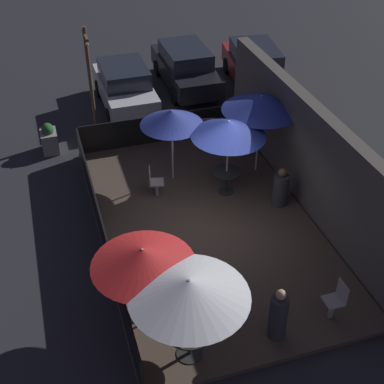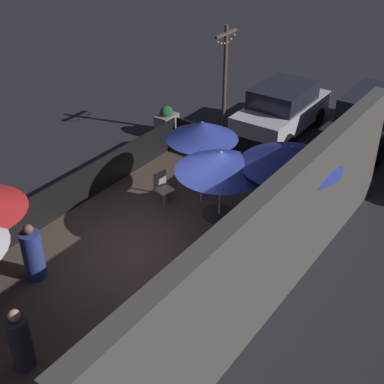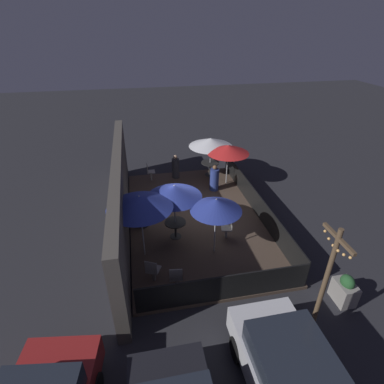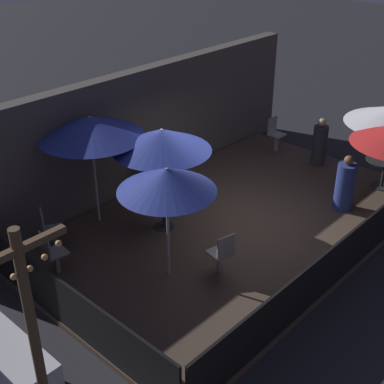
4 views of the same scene
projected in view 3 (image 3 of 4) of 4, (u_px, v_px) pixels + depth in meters
name	position (u px, v px, depth m)	size (l,w,h in m)	color
ground_plane	(195.00, 219.00, 12.99)	(60.00, 60.00, 0.00)	#26262B
patio_deck	(195.00, 218.00, 12.96)	(9.03, 5.51, 0.12)	#47382D
building_wall	(121.00, 196.00, 11.75)	(10.63, 0.36, 2.99)	#4C4742
fence_front	(255.00, 201.00, 13.14)	(8.83, 0.05, 0.95)	black
fence_side_left	(225.00, 288.00, 8.88)	(0.05, 5.31, 0.95)	black
patio_umbrella_0	(174.00, 191.00, 10.72)	(2.03, 2.03, 2.29)	#B2B2B7
patio_umbrella_1	(211.00, 142.00, 15.52)	(2.29, 2.29, 2.10)	#B2B2B7
patio_umbrella_2	(139.00, 202.00, 9.75)	(2.21, 2.21, 2.45)	#B2B2B7
patio_umbrella_3	(216.00, 205.00, 10.01)	(1.77, 1.77, 2.24)	#B2B2B7
patio_umbrella_4	(228.00, 149.00, 14.72)	(2.10, 2.10, 2.09)	#B2B2B7
dining_table_0	(175.00, 225.00, 11.47)	(0.81, 0.81, 0.71)	black
dining_table_1	(210.00, 165.00, 16.16)	(0.97, 0.97, 0.75)	black
patio_chair_0	(150.00, 171.00, 15.64)	(0.40, 0.40, 0.96)	gray
patio_chair_1	(176.00, 277.00, 9.24)	(0.45, 0.45, 0.91)	gray
patio_chair_2	(228.00, 227.00, 11.47)	(0.48, 0.48, 0.90)	gray
patio_chair_3	(153.00, 270.00, 9.48)	(0.53, 0.53, 0.92)	gray
patron_0	(214.00, 179.00, 14.73)	(0.57, 0.57, 1.33)	navy
patron_1	(176.00, 168.00, 15.91)	(0.53, 0.53, 1.29)	#333338
patron_2	(142.00, 215.00, 12.12)	(0.52, 0.52, 1.17)	#333338
planter_box	(345.00, 290.00, 9.00)	(0.72, 0.51, 1.00)	gray
light_post	(325.00, 282.00, 7.18)	(1.10, 0.12, 3.62)	brown
parked_car_0	(293.00, 381.00, 6.35)	(3.91, 1.82, 1.62)	silver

